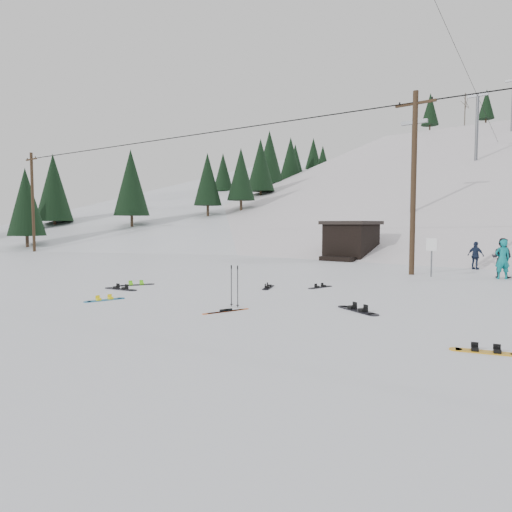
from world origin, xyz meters
The scene contains 21 objects.
ground centered at (0.00, 0.00, 0.00)m, with size 200.00×200.00×0.00m, color white.
ridge_left centered at (-36.00, 48.00, -11.00)m, with size 34.00×85.00×38.00m, color white.
treeline_left centered at (-34.00, 40.00, 0.00)m, with size 20.00×64.00×10.00m, color black, non-canonical shape.
utility_pole centered at (2.00, 14.00, 4.68)m, with size 2.00×0.26×9.00m.
utility_pole_left centered at (-32.00, 11.00, 4.68)m, with size 2.00×0.26×9.00m.
trail_sign centered at (3.10, 13.58, 1.27)m, with size 0.50×0.09×1.85m.
lift_hut centered at (-5.00, 20.94, 1.36)m, with size 3.40×4.10×2.75m.
lift_tower_near centered at (-4.00, 30.00, 7.86)m, with size 2.20×0.36×8.00m.
lift_tower_mid centered at (-4.00, 50.00, 14.36)m, with size 2.20×0.36×8.00m.
hero_snowboard centered at (-3.00, -0.11, 0.02)m, with size 0.49×1.34×0.10m.
hero_skis centered at (1.46, 1.00, 0.02)m, with size 0.52×1.47×0.08m.
ski_poles centered at (1.12, 1.73, 0.65)m, with size 0.35×0.09×1.27m.
board_scatter_a centered at (-4.76, 1.70, 0.03)m, with size 1.59×0.50×0.11m.
board_scatter_b centered at (-0.62, 5.67, 0.03)m, with size 0.77×1.29×0.10m.
board_scatter_c centered at (-5.33, 2.84, 0.03)m, with size 0.83×1.37×0.10m.
board_scatter_d centered at (4.34, 3.49, 0.03)m, with size 1.57×0.91×0.12m.
board_scatter_e centered at (8.27, 1.16, 0.02)m, with size 1.29×0.57×0.09m.
board_scatter_f centered at (0.93, 7.04, 0.02)m, with size 0.44×1.28×0.09m.
skier_teal centered at (5.90, 14.80, 0.91)m, with size 0.67×0.44×1.83m, color #0C787C.
skier_dark centered at (5.79, 15.21, 0.93)m, with size 0.91×0.71×1.87m, color black.
skier_navy centered at (3.81, 18.77, 0.78)m, with size 0.91×0.38×1.56m, color #17223B.
Camera 1 is at (10.34, -8.50, 2.52)m, focal length 32.00 mm.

